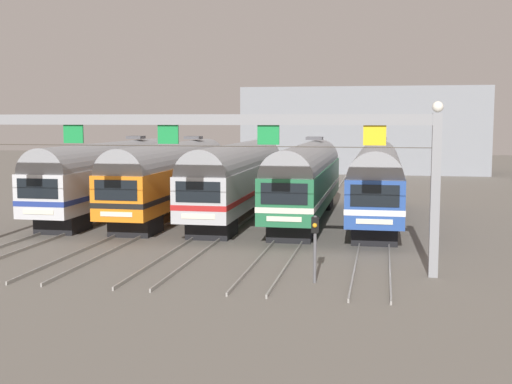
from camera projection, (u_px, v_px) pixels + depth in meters
name	position (u px, v px, depth m)	size (l,w,h in m)	color
ground_plane	(237.00, 219.00, 41.87)	(160.00, 160.00, 0.00)	slate
track_bed	(279.00, 190.00, 58.46)	(18.67, 70.00, 0.15)	gray
commuter_train_silver	(108.00, 174.00, 43.18)	(2.88, 18.06, 5.05)	silver
commuter_train_orange	(172.00, 175.00, 42.38)	(2.88, 18.06, 5.05)	orange
commuter_train_stainless	(237.00, 177.00, 41.57)	(2.88, 18.06, 4.77)	#B2B5BA
commuter_train_green	(306.00, 178.00, 40.77)	(2.88, 18.06, 5.05)	#236B42
commuter_train_blue	(377.00, 179.00, 39.97)	(2.88, 18.06, 5.05)	#284C9E
catenary_gantry	(168.00, 143.00, 28.12)	(22.41, 0.44, 6.97)	gray
yard_signal_mast	(315.00, 236.00, 25.44)	(0.28, 0.35, 2.61)	#59595E
maintenance_building	(364.00, 130.00, 79.07)	(27.85, 10.00, 9.87)	gray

